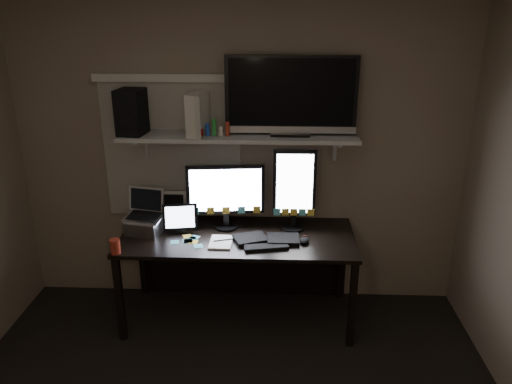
# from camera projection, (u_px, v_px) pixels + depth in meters

# --- Properties ---
(back_wall) EXTENTS (3.60, 0.00, 3.60)m
(back_wall) POSITION_uv_depth(u_px,v_px,m) (241.00, 157.00, 4.02)
(back_wall) COLOR #766454
(back_wall) RESTS_ON floor
(window_blinds) EXTENTS (1.10, 0.02, 1.10)m
(window_blinds) POSITION_uv_depth(u_px,v_px,m) (172.00, 151.00, 4.01)
(window_blinds) COLOR #B0AC9E
(window_blinds) RESTS_ON back_wall
(desk) EXTENTS (1.80, 0.75, 0.73)m
(desk) POSITION_uv_depth(u_px,v_px,m) (239.00, 249.00, 4.03)
(desk) COLOR black
(desk) RESTS_ON floor
(wall_shelf) EXTENTS (1.80, 0.35, 0.03)m
(wall_shelf) POSITION_uv_depth(u_px,v_px,m) (239.00, 136.00, 3.78)
(wall_shelf) COLOR #A8A7A3
(wall_shelf) RESTS_ON back_wall
(monitor_landscape) EXTENTS (0.61, 0.13, 0.53)m
(monitor_landscape) POSITION_uv_depth(u_px,v_px,m) (226.00, 196.00, 3.90)
(monitor_landscape) COLOR black
(monitor_landscape) RESTS_ON desk
(monitor_portrait) EXTENTS (0.33, 0.06, 0.66)m
(monitor_portrait) POSITION_uv_depth(u_px,v_px,m) (294.00, 190.00, 3.85)
(monitor_portrait) COLOR black
(monitor_portrait) RESTS_ON desk
(keyboard) EXTENTS (0.53, 0.29, 0.03)m
(keyboard) POSITION_uv_depth(u_px,v_px,m) (267.00, 239.00, 3.76)
(keyboard) COLOR black
(keyboard) RESTS_ON desk
(mouse) EXTENTS (0.08, 0.12, 0.04)m
(mouse) POSITION_uv_depth(u_px,v_px,m) (305.00, 240.00, 3.73)
(mouse) COLOR black
(mouse) RESTS_ON desk
(notepad) EXTENTS (0.17, 0.24, 0.01)m
(notepad) POSITION_uv_depth(u_px,v_px,m) (221.00, 242.00, 3.72)
(notepad) COLOR white
(notepad) RESTS_ON desk
(tablet) EXTENTS (0.28, 0.15, 0.23)m
(tablet) POSITION_uv_depth(u_px,v_px,m) (180.00, 218.00, 3.87)
(tablet) COLOR black
(tablet) RESTS_ON desk
(file_sorter) EXTENTS (0.21, 0.10, 0.26)m
(file_sorter) POSITION_uv_depth(u_px,v_px,m) (172.00, 207.00, 4.06)
(file_sorter) COLOR black
(file_sorter) RESTS_ON desk
(laptop) EXTENTS (0.34, 0.29, 0.33)m
(laptop) POSITION_uv_depth(u_px,v_px,m) (144.00, 213.00, 3.84)
(laptop) COLOR silver
(laptop) RESTS_ON desk
(cup) EXTENTS (0.08, 0.08, 0.11)m
(cup) POSITION_uv_depth(u_px,v_px,m) (115.00, 246.00, 3.56)
(cup) COLOR maroon
(cup) RESTS_ON desk
(sticky_notes) EXTENTS (0.32, 0.26, 0.00)m
(sticky_notes) POSITION_uv_depth(u_px,v_px,m) (189.00, 241.00, 3.75)
(sticky_notes) COLOR yellow
(sticky_notes) RESTS_ON desk
(tv) EXTENTS (0.97, 0.18, 0.58)m
(tv) POSITION_uv_depth(u_px,v_px,m) (291.00, 96.00, 3.67)
(tv) COLOR black
(tv) RESTS_ON wall_shelf
(game_console) EXTENTS (0.15, 0.28, 0.31)m
(game_console) POSITION_uv_depth(u_px,v_px,m) (198.00, 114.00, 3.72)
(game_console) COLOR beige
(game_console) RESTS_ON wall_shelf
(speaker) EXTENTS (0.21, 0.25, 0.34)m
(speaker) POSITION_uv_depth(u_px,v_px,m) (131.00, 112.00, 3.73)
(speaker) COLOR black
(speaker) RESTS_ON wall_shelf
(bottles) EXTENTS (0.20, 0.07, 0.12)m
(bottles) POSITION_uv_depth(u_px,v_px,m) (214.00, 128.00, 3.70)
(bottles) COLOR #A50F0C
(bottles) RESTS_ON wall_shelf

